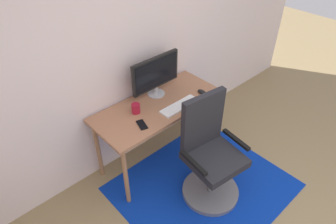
% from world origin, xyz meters
% --- Properties ---
extents(wall_back, '(6.00, 0.10, 2.60)m').
position_xyz_m(wall_back, '(0.00, 2.20, 1.30)').
color(wall_back, silver).
rests_on(wall_back, ground).
extents(area_rug, '(1.64, 1.44, 0.01)m').
position_xyz_m(area_rug, '(0.26, 1.21, 0.00)').
color(area_rug, '#0A2EA0').
rests_on(area_rug, ground).
extents(desk, '(1.35, 0.59, 0.76)m').
position_xyz_m(desk, '(0.21, 1.83, 0.67)').
color(desk, '#A16A4B').
rests_on(desk, ground).
extents(monitor, '(0.57, 0.18, 0.43)m').
position_xyz_m(monitor, '(0.31, 1.99, 1.00)').
color(monitor, '#B2B2B7').
rests_on(monitor, desk).
extents(keyboard, '(0.43, 0.13, 0.02)m').
position_xyz_m(keyboard, '(0.34, 1.66, 0.77)').
color(keyboard, white).
rests_on(keyboard, desk).
extents(computer_mouse, '(0.06, 0.10, 0.03)m').
position_xyz_m(computer_mouse, '(0.67, 1.68, 0.77)').
color(computer_mouse, black).
rests_on(computer_mouse, desk).
extents(coffee_cup, '(0.08, 0.08, 0.09)m').
position_xyz_m(coffee_cup, '(-0.04, 1.88, 0.80)').
color(coffee_cup, '#A4172C').
rests_on(coffee_cup, desk).
extents(cell_phone, '(0.10, 0.15, 0.01)m').
position_xyz_m(cell_phone, '(-0.11, 1.70, 0.76)').
color(cell_phone, black).
rests_on(cell_phone, desk).
extents(office_chair, '(0.59, 0.57, 1.09)m').
position_xyz_m(office_chair, '(0.27, 1.17, 0.43)').
color(office_chair, slate).
rests_on(office_chair, ground).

